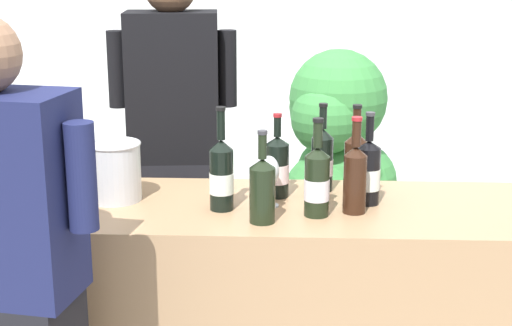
{
  "coord_description": "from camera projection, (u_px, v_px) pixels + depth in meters",
  "views": [
    {
      "loc": [
        0.23,
        -2.56,
        1.8
      ],
      "look_at": [
        0.11,
        0.0,
        1.11
      ],
      "focal_mm": 54.46,
      "sensor_mm": 36.0,
      "label": 1
    }
  ],
  "objects": [
    {
      "name": "wall_back",
      "position": [
        257.0,
        16.0,
        5.09
      ],
      "size": [
        8.0,
        0.1,
        2.8
      ],
      "primitive_type": "cube",
      "color": "silver",
      "rests_on": "ground_plane"
    },
    {
      "name": "wine_glass",
      "position": [
        269.0,
        173.0,
        2.65
      ],
      "size": [
        0.07,
        0.07,
        0.18
      ],
      "color": "silver",
      "rests_on": "counter"
    },
    {
      "name": "wine_bottle_2",
      "position": [
        262.0,
        189.0,
        2.49
      ],
      "size": [
        0.08,
        0.08,
        0.3
      ],
      "color": "black",
      "rests_on": "counter"
    },
    {
      "name": "wine_bottle_3",
      "position": [
        322.0,
        160.0,
        2.82
      ],
      "size": [
        0.08,
        0.08,
        0.32
      ],
      "color": "black",
      "rests_on": "counter"
    },
    {
      "name": "potted_shrub",
      "position": [
        338.0,
        151.0,
        3.84
      ],
      "size": [
        0.57,
        0.62,
        1.36
      ],
      "color": "brown",
      "rests_on": "ground_plane"
    },
    {
      "name": "wine_bottle_1",
      "position": [
        41.0,
        177.0,
        2.58
      ],
      "size": [
        0.07,
        0.07,
        0.33
      ],
      "color": "black",
      "rests_on": "counter"
    },
    {
      "name": "wine_bottle_7",
      "position": [
        368.0,
        172.0,
        2.67
      ],
      "size": [
        0.08,
        0.08,
        0.32
      ],
      "color": "black",
      "rests_on": "counter"
    },
    {
      "name": "wine_bottle_8",
      "position": [
        317.0,
        181.0,
        2.55
      ],
      "size": [
        0.08,
        0.08,
        0.33
      ],
      "color": "black",
      "rests_on": "counter"
    },
    {
      "name": "person_server",
      "position": [
        175.0,
        171.0,
        3.4
      ],
      "size": [
        0.54,
        0.27,
        1.77
      ],
      "color": "black",
      "rests_on": "ground_plane"
    },
    {
      "name": "wine_bottle_11",
      "position": [
        222.0,
        174.0,
        2.61
      ],
      "size": [
        0.08,
        0.08,
        0.35
      ],
      "color": "black",
      "rests_on": "counter"
    },
    {
      "name": "wine_bottle_5",
      "position": [
        355.0,
        177.0,
        2.58
      ],
      "size": [
        0.08,
        0.08,
        0.33
      ],
      "color": "black",
      "rests_on": "counter"
    },
    {
      "name": "wine_bottle_4",
      "position": [
        43.0,
        165.0,
        2.73
      ],
      "size": [
        0.08,
        0.08,
        0.35
      ],
      "color": "black",
      "rests_on": "counter"
    },
    {
      "name": "wine_bottle_10",
      "position": [
        277.0,
        167.0,
        2.76
      ],
      "size": [
        0.09,
        0.09,
        0.3
      ],
      "color": "black",
      "rests_on": "counter"
    },
    {
      "name": "wine_bottle_6",
      "position": [
        356.0,
        161.0,
        2.77
      ],
      "size": [
        0.08,
        0.08,
        0.33
      ],
      "color": "black",
      "rests_on": "counter"
    },
    {
      "name": "wine_bottle_0",
      "position": [
        2.0,
        167.0,
        2.76
      ],
      "size": [
        0.07,
        0.07,
        0.3
      ],
      "color": "black",
      "rests_on": "counter"
    },
    {
      "name": "person_guest",
      "position": [
        4.0,
        316.0,
        2.2
      ],
      "size": [
        0.6,
        0.31,
        1.66
      ],
      "color": "black",
      "rests_on": "ground_plane"
    },
    {
      "name": "ice_bucket",
      "position": [
        114.0,
        171.0,
        2.72
      ],
      "size": [
        0.2,
        0.2,
        0.21
      ],
      "color": "silver",
      "rests_on": "counter"
    }
  ]
}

